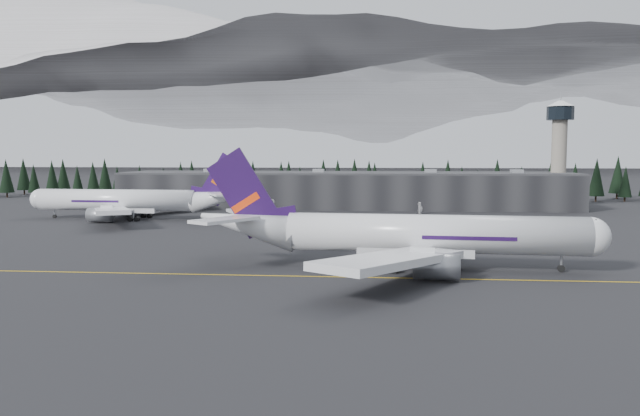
# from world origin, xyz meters

# --- Properties ---
(ground) EXTENTS (1400.00, 1400.00, 0.00)m
(ground) POSITION_xyz_m (0.00, 0.00, 0.00)
(ground) COLOR black
(ground) RESTS_ON ground
(taxiline) EXTENTS (400.00, 0.40, 0.02)m
(taxiline) POSITION_xyz_m (0.00, -2.00, 0.01)
(taxiline) COLOR gold
(taxiline) RESTS_ON ground
(terminal) EXTENTS (160.00, 30.00, 12.60)m
(terminal) POSITION_xyz_m (0.00, 125.00, 6.30)
(terminal) COLOR black
(terminal) RESTS_ON ground
(control_tower) EXTENTS (10.00, 10.00, 37.70)m
(control_tower) POSITION_xyz_m (75.00, 128.00, 23.41)
(control_tower) COLOR gray
(control_tower) RESTS_ON ground
(treeline) EXTENTS (360.00, 20.00, 15.00)m
(treeline) POSITION_xyz_m (0.00, 162.00, 7.50)
(treeline) COLOR black
(treeline) RESTS_ON ground
(mountain_ridge) EXTENTS (4400.00, 900.00, 420.00)m
(mountain_ridge) POSITION_xyz_m (0.00, 1000.00, 0.00)
(mountain_ridge) COLOR white
(mountain_ridge) RESTS_ON ground
(jet_main) EXTENTS (70.06, 64.53, 20.59)m
(jet_main) POSITION_xyz_m (14.59, 7.06, 5.81)
(jet_main) COLOR silver
(jet_main) RESTS_ON ground
(jet_parked) EXTENTS (66.98, 61.77, 19.69)m
(jet_parked) POSITION_xyz_m (-59.71, 77.58, 5.55)
(jet_parked) COLOR silver
(jet_parked) RESTS_ON ground
(gse_vehicle_a) EXTENTS (2.21, 4.67, 1.29)m
(gse_vehicle_a) POSITION_xyz_m (-23.12, 99.91, 0.64)
(gse_vehicle_a) COLOR silver
(gse_vehicle_a) RESTS_ON ground
(gse_vehicle_b) EXTENTS (4.10, 2.18, 1.33)m
(gse_vehicle_b) POSITION_xyz_m (24.96, 101.54, 0.66)
(gse_vehicle_b) COLOR silver
(gse_vehicle_b) RESTS_ON ground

